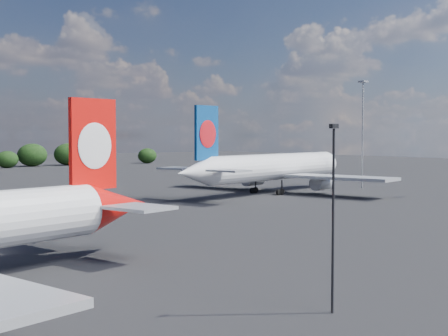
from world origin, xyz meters
TOP-DOWN VIEW (x-y plane):
  - china_southern_airliner at (59.68, 54.43)m, footprint 48.24×46.16m
  - apron_lamp_post at (9.86, -6.85)m, footprint 0.55×0.30m
  - floodlight_mast_near at (83.25, 51.90)m, footprint 1.60×1.60m

SIDE VIEW (x-z plane):
  - china_southern_airliner at x=59.68m, z-range -3.10..12.77m
  - apron_lamp_post at x=9.86m, z-range 0.65..12.32m
  - floodlight_mast_near at x=83.25m, z-range 3.27..25.50m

